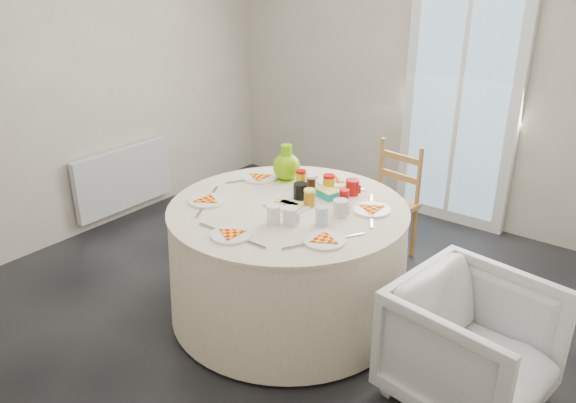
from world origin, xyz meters
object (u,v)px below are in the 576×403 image
Objects in this scene: armchair at (473,338)px; wooden_chair at (385,201)px; radiator at (124,178)px; table at (288,261)px; green_pitcher at (286,166)px.

wooden_chair is at bearing 52.93° from armchair.
wooden_chair reaches higher than radiator.
table is 1.26m from armchair.
wooden_chair is at bearing 75.46° from green_pitcher.
armchair is (1.26, -0.07, 0.02)m from table.
table is 1.70× the size of wooden_chair.
wooden_chair is (0.13, 1.07, 0.09)m from table.
radiator is 1.10× the size of wooden_chair.
table is (2.07, -0.29, -0.01)m from radiator.
armchair is at bearing 0.80° from green_pitcher.
table is at bearing 94.81° from armchair.
table is 1.08m from wooden_chair.
wooden_chair reaches higher than armchair.
green_pitcher is (-0.29, 0.36, 0.49)m from table.
table is at bearing -88.91° from wooden_chair.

